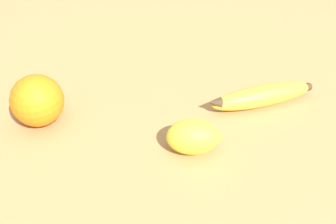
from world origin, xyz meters
name	(u,v)px	position (x,y,z in m)	size (l,w,h in m)	color
ground_plane	(157,124)	(0.00, 0.00, 0.00)	(3.00, 3.00, 0.00)	#A87A47
banana	(263,96)	(-0.18, -0.04, 0.02)	(0.19, 0.08, 0.04)	gold
orange	(40,100)	(0.18, -0.02, 0.04)	(0.08, 0.08, 0.08)	orange
lemon	(196,137)	(-0.06, 0.06, 0.03)	(0.09, 0.06, 0.05)	yellow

